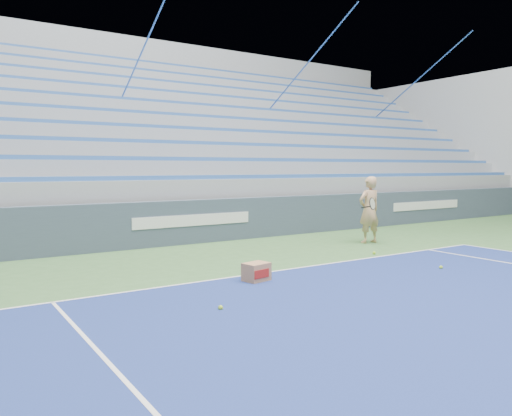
{
  "coord_description": "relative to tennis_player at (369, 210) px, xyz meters",
  "views": [
    {
      "loc": [
        -5.5,
        4.51,
        1.92
      ],
      "look_at": [
        -0.34,
        12.38,
        1.15
      ],
      "focal_mm": 35.0,
      "sensor_mm": 36.0,
      "label": 1
    }
  ],
  "objects": [
    {
      "name": "tennis_player",
      "position": [
        0.0,
        0.0,
        0.0
      ],
      "size": [
        0.93,
        0.85,
        1.69
      ],
      "color": "tan",
      "rests_on": "ground"
    },
    {
      "name": "tennis_ball_1",
      "position": [
        -1.14,
        -1.26,
        -0.81
      ],
      "size": [
        0.07,
        0.07,
        0.07
      ],
      "primitive_type": "sphere",
      "color": "#A5D12A",
      "rests_on": "ground"
    },
    {
      "name": "tennis_ball_3",
      "position": [
        -4.31,
        -1.74,
        -0.81
      ],
      "size": [
        0.07,
        0.07,
        0.07
      ],
      "primitive_type": "sphere",
      "color": "#A5D12A",
      "rests_on": "ground"
    },
    {
      "name": "bleachers",
      "position": [
        -3.79,
        8.15,
        1.51
      ],
      "size": [
        31.0,
        9.15,
        7.3
      ],
      "color": "#96999E",
      "rests_on": "ground"
    },
    {
      "name": "tennis_ball_0",
      "position": [
        -1.28,
        -3.09,
        -0.81
      ],
      "size": [
        0.07,
        0.07,
        0.07
      ],
      "primitive_type": "sphere",
      "color": "#A5D12A",
      "rests_on": "ground"
    },
    {
      "name": "sponsor_barrier",
      "position": [
        -3.79,
        2.43,
        -0.3
      ],
      "size": [
        30.0,
        0.32,
        1.1
      ],
      "color": "#3B4859",
      "rests_on": "ground"
    },
    {
      "name": "ball_box",
      "position": [
        -4.75,
        -2.02,
        -0.69
      ],
      "size": [
        0.47,
        0.4,
        0.32
      ],
      "color": "#A97652",
      "rests_on": "ground"
    },
    {
      "name": "tennis_ball_2",
      "position": [
        -6.09,
        -3.18,
        -0.81
      ],
      "size": [
        0.07,
        0.07,
        0.07
      ],
      "primitive_type": "sphere",
      "color": "#A5D12A",
      "rests_on": "ground"
    }
  ]
}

